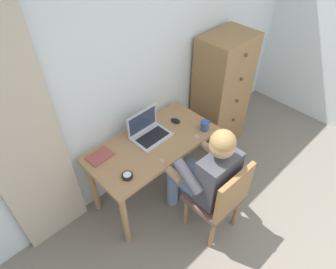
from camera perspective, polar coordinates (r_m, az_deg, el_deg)
wall_back at (r=2.68m, az=-5.21°, el=13.12°), size 4.80×0.05×2.50m
curtain_panel at (r=2.32m, az=-26.10°, el=-2.41°), size 0.56×0.03×2.14m
desk at (r=2.72m, az=-2.98°, el=-3.20°), size 1.20×0.60×0.72m
dresser at (r=3.40m, az=10.36°, el=8.05°), size 0.58×0.45×1.35m
chair at (r=2.58m, az=10.17°, el=-12.04°), size 0.43×0.41×0.86m
person_seated at (r=2.50m, az=7.44°, el=-7.21°), size 0.53×0.59×1.18m
laptop at (r=2.68m, az=-3.79°, el=0.59°), size 0.35×0.26×0.24m
computer_mouse at (r=2.85m, az=1.47°, el=2.70°), size 0.08×0.11×0.03m
desk_clock at (r=2.38m, az=-7.92°, el=-7.95°), size 0.09×0.09×0.03m
notebook_pad at (r=2.58m, az=-13.13°, el=-4.12°), size 0.22×0.16×0.01m
coffee_mug at (r=2.76m, az=7.18°, el=1.75°), size 0.12×0.08×0.09m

